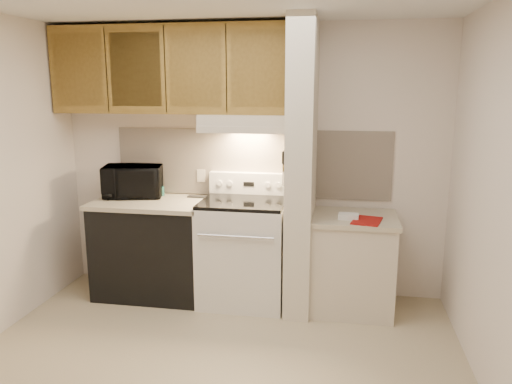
# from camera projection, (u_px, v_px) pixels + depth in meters

# --- Properties ---
(floor) EXTENTS (3.60, 3.60, 0.00)m
(floor) POSITION_uv_depth(u_px,v_px,m) (212.00, 368.00, 3.51)
(floor) COLOR tan
(floor) RESTS_ON ground
(wall_back) EXTENTS (3.60, 2.50, 0.02)m
(wall_back) POSITION_uv_depth(u_px,v_px,m) (251.00, 161.00, 4.70)
(wall_back) COLOR silver
(wall_back) RESTS_ON floor
(wall_right) EXTENTS (0.02, 3.00, 2.50)m
(wall_right) POSITION_uv_depth(u_px,v_px,m) (503.00, 206.00, 2.95)
(wall_right) COLOR silver
(wall_right) RESTS_ON floor
(backsplash) EXTENTS (2.60, 0.02, 0.63)m
(backsplash) POSITION_uv_depth(u_px,v_px,m) (250.00, 163.00, 4.69)
(backsplash) COLOR #FAE4CB
(backsplash) RESTS_ON wall_back
(range_body) EXTENTS (0.76, 0.65, 0.92)m
(range_body) POSITION_uv_depth(u_px,v_px,m) (244.00, 253.00, 4.53)
(range_body) COLOR silver
(range_body) RESTS_ON floor
(oven_window) EXTENTS (0.50, 0.01, 0.30)m
(oven_window) POSITION_uv_depth(u_px,v_px,m) (236.00, 260.00, 4.22)
(oven_window) COLOR black
(oven_window) RESTS_ON range_body
(oven_handle) EXTENTS (0.65, 0.02, 0.02)m
(oven_handle) POSITION_uv_depth(u_px,v_px,m) (235.00, 237.00, 4.13)
(oven_handle) COLOR silver
(oven_handle) RESTS_ON range_body
(cooktop) EXTENTS (0.74, 0.64, 0.03)m
(cooktop) POSITION_uv_depth(u_px,v_px,m) (244.00, 202.00, 4.43)
(cooktop) COLOR black
(cooktop) RESTS_ON range_body
(range_backguard) EXTENTS (0.76, 0.08, 0.20)m
(range_backguard) POSITION_uv_depth(u_px,v_px,m) (250.00, 183.00, 4.68)
(range_backguard) COLOR silver
(range_backguard) RESTS_ON range_body
(range_display) EXTENTS (0.10, 0.01, 0.04)m
(range_display) POSITION_uv_depth(u_px,v_px,m) (249.00, 184.00, 4.64)
(range_display) COLOR black
(range_display) RESTS_ON range_backguard
(range_knob_left_outer) EXTENTS (0.05, 0.02, 0.05)m
(range_knob_left_outer) POSITION_uv_depth(u_px,v_px,m) (219.00, 183.00, 4.69)
(range_knob_left_outer) COLOR silver
(range_knob_left_outer) RESTS_ON range_backguard
(range_knob_left_inner) EXTENTS (0.05, 0.02, 0.05)m
(range_knob_left_inner) POSITION_uv_depth(u_px,v_px,m) (230.00, 183.00, 4.67)
(range_knob_left_inner) COLOR silver
(range_knob_left_inner) RESTS_ON range_backguard
(range_knob_right_inner) EXTENTS (0.05, 0.02, 0.05)m
(range_knob_right_inner) POSITION_uv_depth(u_px,v_px,m) (268.00, 185.00, 4.61)
(range_knob_right_inner) COLOR silver
(range_knob_right_inner) RESTS_ON range_backguard
(range_knob_right_outer) EXTENTS (0.05, 0.02, 0.05)m
(range_knob_right_outer) POSITION_uv_depth(u_px,v_px,m) (278.00, 185.00, 4.59)
(range_knob_right_outer) COLOR silver
(range_knob_right_outer) RESTS_ON range_backguard
(dishwasher_front) EXTENTS (1.00, 0.63, 0.87)m
(dishwasher_front) POSITION_uv_depth(u_px,v_px,m) (153.00, 250.00, 4.70)
(dishwasher_front) COLOR black
(dishwasher_front) RESTS_ON floor
(left_countertop) EXTENTS (1.04, 0.67, 0.04)m
(left_countertop) POSITION_uv_depth(u_px,v_px,m) (151.00, 203.00, 4.60)
(left_countertop) COLOR #BCB094
(left_countertop) RESTS_ON dishwasher_front
(spoon_rest) EXTENTS (0.20, 0.07, 0.01)m
(spoon_rest) POSITION_uv_depth(u_px,v_px,m) (198.00, 197.00, 4.72)
(spoon_rest) COLOR black
(spoon_rest) RESTS_ON left_countertop
(teal_jar) EXTENTS (0.11, 0.11, 0.09)m
(teal_jar) POSITION_uv_depth(u_px,v_px,m) (160.00, 191.00, 4.80)
(teal_jar) COLOR #1F5F53
(teal_jar) RESTS_ON left_countertop
(outlet) EXTENTS (0.08, 0.01, 0.12)m
(outlet) POSITION_uv_depth(u_px,v_px,m) (201.00, 176.00, 4.79)
(outlet) COLOR beige
(outlet) RESTS_ON backsplash
(microwave) EXTENTS (0.61, 0.48, 0.30)m
(microwave) POSITION_uv_depth(u_px,v_px,m) (133.00, 181.00, 4.74)
(microwave) COLOR black
(microwave) RESTS_ON left_countertop
(partition_pillar) EXTENTS (0.22, 0.70, 2.50)m
(partition_pillar) POSITION_uv_depth(u_px,v_px,m) (302.00, 169.00, 4.27)
(partition_pillar) COLOR beige
(partition_pillar) RESTS_ON floor
(pillar_trim) EXTENTS (0.01, 0.70, 0.04)m
(pillar_trim) POSITION_uv_depth(u_px,v_px,m) (288.00, 163.00, 4.28)
(pillar_trim) COLOR olive
(pillar_trim) RESTS_ON partition_pillar
(knife_strip) EXTENTS (0.02, 0.42, 0.04)m
(knife_strip) POSITION_uv_depth(u_px,v_px,m) (287.00, 161.00, 4.23)
(knife_strip) COLOR black
(knife_strip) RESTS_ON partition_pillar
(knife_blade_a) EXTENTS (0.01, 0.03, 0.16)m
(knife_blade_a) POSITION_uv_depth(u_px,v_px,m) (283.00, 176.00, 4.11)
(knife_blade_a) COLOR silver
(knife_blade_a) RESTS_ON knife_strip
(knife_handle_a) EXTENTS (0.02, 0.02, 0.10)m
(knife_handle_a) POSITION_uv_depth(u_px,v_px,m) (283.00, 158.00, 4.07)
(knife_handle_a) COLOR black
(knife_handle_a) RESTS_ON knife_strip
(knife_blade_b) EXTENTS (0.01, 0.04, 0.18)m
(knife_blade_b) POSITION_uv_depth(u_px,v_px,m) (284.00, 175.00, 4.18)
(knife_blade_b) COLOR silver
(knife_blade_b) RESTS_ON knife_strip
(knife_handle_b) EXTENTS (0.02, 0.02, 0.10)m
(knife_handle_b) POSITION_uv_depth(u_px,v_px,m) (284.00, 157.00, 4.14)
(knife_handle_b) COLOR black
(knife_handle_b) RESTS_ON knife_strip
(knife_blade_c) EXTENTS (0.01, 0.04, 0.20)m
(knife_blade_c) POSITION_uv_depth(u_px,v_px,m) (285.00, 175.00, 4.26)
(knife_blade_c) COLOR silver
(knife_blade_c) RESTS_ON knife_strip
(knife_handle_c) EXTENTS (0.02, 0.02, 0.10)m
(knife_handle_c) POSITION_uv_depth(u_px,v_px,m) (286.00, 155.00, 4.22)
(knife_handle_c) COLOR black
(knife_handle_c) RESTS_ON knife_strip
(knife_blade_d) EXTENTS (0.01, 0.04, 0.16)m
(knife_blade_d) POSITION_uv_depth(u_px,v_px,m) (286.00, 171.00, 4.32)
(knife_blade_d) COLOR silver
(knife_blade_d) RESTS_ON knife_strip
(knife_handle_d) EXTENTS (0.02, 0.02, 0.10)m
(knife_handle_d) POSITION_uv_depth(u_px,v_px,m) (287.00, 154.00, 4.30)
(knife_handle_d) COLOR black
(knife_handle_d) RESTS_ON knife_strip
(knife_blade_e) EXTENTS (0.01, 0.04, 0.18)m
(knife_blade_e) POSITION_uv_depth(u_px,v_px,m) (288.00, 171.00, 4.42)
(knife_blade_e) COLOR silver
(knife_blade_e) RESTS_ON knife_strip
(knife_handle_e) EXTENTS (0.02, 0.02, 0.10)m
(knife_handle_e) POSITION_uv_depth(u_px,v_px,m) (288.00, 153.00, 4.39)
(knife_handle_e) COLOR black
(knife_handle_e) RESTS_ON knife_strip
(oven_mitt) EXTENTS (0.03, 0.10, 0.24)m
(oven_mitt) POSITION_uv_depth(u_px,v_px,m) (288.00, 176.00, 4.48)
(oven_mitt) COLOR slate
(oven_mitt) RESTS_ON partition_pillar
(right_cab_base) EXTENTS (0.70, 0.60, 0.81)m
(right_cab_base) POSITION_uv_depth(u_px,v_px,m) (352.00, 265.00, 4.37)
(right_cab_base) COLOR beige
(right_cab_base) RESTS_ON floor
(right_countertop) EXTENTS (0.74, 0.64, 0.04)m
(right_countertop) POSITION_uv_depth(u_px,v_px,m) (354.00, 218.00, 4.28)
(right_countertop) COLOR #BCB094
(right_countertop) RESTS_ON right_cab_base
(red_folder) EXTENTS (0.28, 0.34, 0.01)m
(red_folder) POSITION_uv_depth(u_px,v_px,m) (367.00, 221.00, 4.12)
(red_folder) COLOR maroon
(red_folder) RESTS_ON right_countertop
(white_box) EXTENTS (0.17, 0.12, 0.04)m
(white_box) POSITION_uv_depth(u_px,v_px,m) (348.00, 216.00, 4.19)
(white_box) COLOR white
(white_box) RESTS_ON right_countertop
(range_hood) EXTENTS (0.78, 0.44, 0.15)m
(range_hood) POSITION_uv_depth(u_px,v_px,m) (246.00, 123.00, 4.41)
(range_hood) COLOR beige
(range_hood) RESTS_ON upper_cabinets
(hood_lip) EXTENTS (0.78, 0.04, 0.06)m
(hood_lip) POSITION_uv_depth(u_px,v_px,m) (241.00, 130.00, 4.22)
(hood_lip) COLOR beige
(hood_lip) RESTS_ON range_hood
(upper_cabinets) EXTENTS (2.18, 0.33, 0.77)m
(upper_cabinets) POSITION_uv_depth(u_px,v_px,m) (171.00, 70.00, 4.47)
(upper_cabinets) COLOR olive
(upper_cabinets) RESTS_ON wall_back
(cab_door_a) EXTENTS (0.46, 0.01, 0.63)m
(cab_door_a) POSITION_uv_depth(u_px,v_px,m) (78.00, 70.00, 4.46)
(cab_door_a) COLOR olive
(cab_door_a) RESTS_ON upper_cabinets
(cab_gap_a) EXTENTS (0.01, 0.01, 0.73)m
(cab_gap_a) POSITION_uv_depth(u_px,v_px,m) (107.00, 70.00, 4.41)
(cab_gap_a) COLOR black
(cab_gap_a) RESTS_ON upper_cabinets
(cab_door_b) EXTENTS (0.46, 0.01, 0.63)m
(cab_door_b) POSITION_uv_depth(u_px,v_px,m) (136.00, 70.00, 4.37)
(cab_door_b) COLOR olive
(cab_door_b) RESTS_ON upper_cabinets
(cab_gap_b) EXTENTS (0.01, 0.01, 0.73)m
(cab_gap_b) POSITION_uv_depth(u_px,v_px,m) (165.00, 69.00, 4.32)
(cab_gap_b) COLOR black
(cab_gap_b) RESTS_ON upper_cabinets
(cab_door_c) EXTENTS (0.46, 0.01, 0.63)m
(cab_door_c) POSITION_uv_depth(u_px,v_px,m) (195.00, 69.00, 4.27)
(cab_door_c) COLOR olive
(cab_door_c) RESTS_ON upper_cabinets
(cab_gap_c) EXTENTS (0.01, 0.01, 0.73)m
(cab_gap_c) POSITION_uv_depth(u_px,v_px,m) (226.00, 69.00, 4.22)
(cab_gap_c) COLOR black
(cab_gap_c) RESTS_ON upper_cabinets
(cab_door_d) EXTENTS (0.46, 0.01, 0.63)m
(cab_door_d) POSITION_uv_depth(u_px,v_px,m) (258.00, 69.00, 4.18)
(cab_door_d) COLOR olive
(cab_door_d) RESTS_ON upper_cabinets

